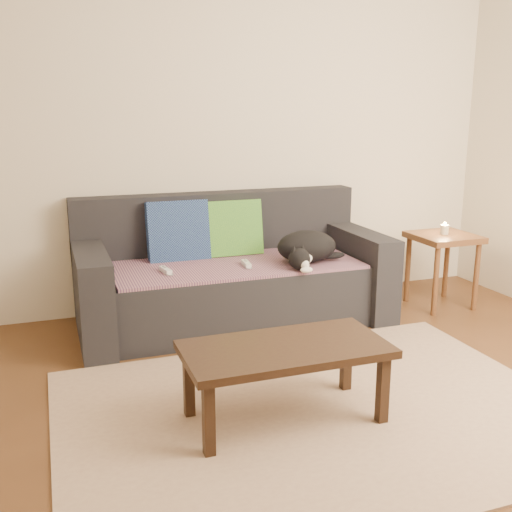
# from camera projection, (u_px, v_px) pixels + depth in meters

# --- Properties ---
(ground) EXTENTS (4.50, 4.50, 0.00)m
(ground) POSITION_uv_depth(u_px,v_px,m) (331.00, 427.00, 2.82)
(ground) COLOR brown
(ground) RESTS_ON ground
(back_wall) EXTENTS (4.50, 0.04, 2.60)m
(back_wall) POSITION_uv_depth(u_px,v_px,m) (213.00, 131.00, 4.34)
(back_wall) COLOR beige
(back_wall) RESTS_ON ground
(sofa) EXTENTS (2.10, 0.94, 0.87)m
(sofa) POSITION_uv_depth(u_px,v_px,m) (232.00, 278.00, 4.18)
(sofa) COLOR #232328
(sofa) RESTS_ON ground
(throw_blanket) EXTENTS (1.66, 0.74, 0.02)m
(throw_blanket) POSITION_uv_depth(u_px,v_px,m) (235.00, 264.00, 4.07)
(throw_blanket) COLOR #46294E
(throw_blanket) RESTS_ON sofa
(cushion_navy) EXTENTS (0.43, 0.18, 0.44)m
(cushion_navy) POSITION_uv_depth(u_px,v_px,m) (178.00, 232.00, 4.15)
(cushion_navy) COLOR #131F52
(cushion_navy) RESTS_ON throw_blanket
(cushion_green) EXTENTS (0.39, 0.16, 0.40)m
(cushion_green) POSITION_uv_depth(u_px,v_px,m) (234.00, 228.00, 4.28)
(cushion_green) COLOR #0B4731
(cushion_green) RESTS_ON throw_blanket
(cat) EXTENTS (0.52, 0.49, 0.22)m
(cat) POSITION_uv_depth(u_px,v_px,m) (306.00, 248.00, 4.05)
(cat) COLOR black
(cat) RESTS_ON throw_blanket
(wii_remote_a) EXTENTS (0.06, 0.15, 0.03)m
(wii_remote_a) POSITION_uv_depth(u_px,v_px,m) (166.00, 270.00, 3.82)
(wii_remote_a) COLOR white
(wii_remote_a) RESTS_ON throw_blanket
(wii_remote_b) EXTENTS (0.05, 0.15, 0.03)m
(wii_remote_b) POSITION_uv_depth(u_px,v_px,m) (246.00, 264.00, 3.98)
(wii_remote_b) COLOR white
(wii_remote_b) RESTS_ON throw_blanket
(side_table) EXTENTS (0.44, 0.44, 0.55)m
(side_table) POSITION_uv_depth(u_px,v_px,m) (443.00, 247.00, 4.46)
(side_table) COLOR brown
(side_table) RESTS_ON ground
(candle) EXTENTS (0.06, 0.06, 0.09)m
(candle) POSITION_uv_depth(u_px,v_px,m) (444.00, 229.00, 4.43)
(candle) COLOR beige
(candle) RESTS_ON side_table
(rug) EXTENTS (2.50, 1.80, 0.01)m
(rug) POSITION_uv_depth(u_px,v_px,m) (317.00, 411.00, 2.95)
(rug) COLOR tan
(rug) RESTS_ON ground
(coffee_table) EXTENTS (0.96, 0.48, 0.38)m
(coffee_table) POSITION_uv_depth(u_px,v_px,m) (285.00, 355.00, 2.80)
(coffee_table) COLOR black
(coffee_table) RESTS_ON rug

